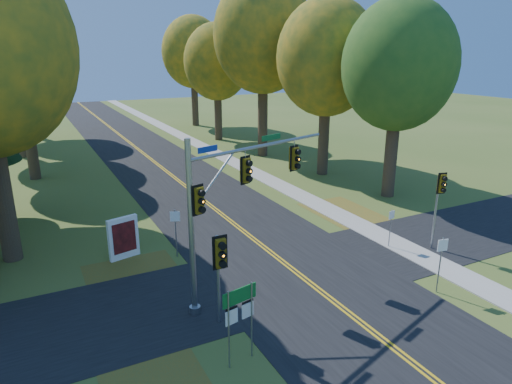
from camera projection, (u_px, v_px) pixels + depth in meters
name	position (u px, v px, depth m)	size (l,w,h in m)	color
ground	(322.00, 292.00, 18.62)	(160.00, 160.00, 0.00)	#435D20
road_main	(322.00, 292.00, 18.61)	(8.00, 160.00, 0.02)	black
road_cross	(296.00, 272.00, 20.31)	(60.00, 6.00, 0.02)	black
centerline_left	(320.00, 293.00, 18.57)	(0.10, 160.00, 0.01)	gold
centerline_right	(324.00, 291.00, 18.65)	(0.10, 160.00, 0.01)	gold
sidewalk_east	(431.00, 261.00, 21.31)	(1.60, 160.00, 0.06)	#9E998E
leaf_patch_w_near	(139.00, 285.00, 19.17)	(4.00, 6.00, 0.00)	brown
leaf_patch_e	(358.00, 219.00, 26.68)	(3.50, 8.00, 0.00)	brown
tree_e_a	(399.00, 66.00, 28.58)	(7.20, 7.20, 12.73)	#38281C
tree_e_b	(327.00, 58.00, 33.99)	(7.60, 7.60, 13.33)	#38281C
tree_w_c	(21.00, 72.00, 32.87)	(6.80, 6.80, 11.91)	#38281C
tree_e_c	(263.00, 36.00, 39.87)	(8.80, 8.80, 15.79)	#38281C
tree_w_d	(8.00, 46.00, 39.47)	(8.20, 8.20, 14.56)	#38281C
tree_e_d	(217.00, 62.00, 48.12)	(7.00, 7.00, 12.32)	#38281C
tree_w_e	(21.00, 44.00, 49.16)	(8.40, 8.40, 14.97)	#38281C
tree_e_e	(193.00, 52.00, 57.46)	(7.80, 7.80, 13.74)	#38281C
traffic_mast	(230.00, 195.00, 17.09)	(7.02, 2.60, 6.65)	gray
east_signal_pole	(440.00, 192.00, 21.75)	(0.45, 0.53, 3.96)	gray
ped_signal_pole	(220.00, 259.00, 15.68)	(0.55, 0.63, 3.47)	#999BA2
route_sign_cluster	(240.00, 309.00, 13.94)	(1.23, 0.30, 2.67)	gray
info_kiosk	(123.00, 238.00, 21.44)	(1.48, 0.58, 2.04)	white
reg_sign_e_north	(391.00, 222.00, 22.49)	(0.38, 0.08, 2.01)	gray
reg_sign_e_south	(441.00, 255.00, 18.16)	(0.46, 0.11, 2.42)	gray
reg_sign_w	(175.00, 225.00, 21.38)	(0.43, 0.20, 2.38)	gray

